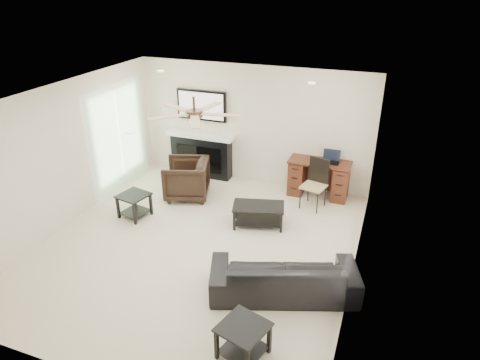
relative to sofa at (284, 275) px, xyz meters
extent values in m
plane|color=beige|center=(-1.63, 0.61, -0.30)|extent=(5.50, 5.50, 0.00)
cube|color=white|center=(-1.63, 0.61, 2.20)|extent=(5.00, 5.50, 0.04)
cube|color=beige|center=(-1.63, 3.36, 0.95)|extent=(5.00, 0.04, 2.50)
cube|color=beige|center=(-1.63, -2.14, 0.95)|extent=(5.00, 0.04, 2.50)
cube|color=beige|center=(-4.13, 0.61, 0.95)|extent=(0.04, 5.50, 2.50)
cube|color=beige|center=(0.87, 0.61, 0.95)|extent=(0.04, 5.50, 2.50)
cube|color=white|center=(0.82, 0.71, 0.93)|extent=(0.04, 5.10, 2.40)
cube|color=#93BC89|center=(-4.10, 2.16, 0.75)|extent=(0.04, 1.80, 2.10)
cylinder|color=#382619|center=(-1.63, 0.71, 1.95)|extent=(1.40, 1.40, 0.30)
imported|color=black|center=(0.00, 0.00, 0.00)|extent=(2.20, 1.43, 0.60)
imported|color=black|center=(-2.60, 2.15, 0.09)|extent=(1.08, 1.06, 0.78)
cube|color=black|center=(-0.90, 1.60, -0.10)|extent=(1.00, 0.72, 0.40)
cube|color=black|center=(-0.15, -1.25, -0.07)|extent=(0.65, 0.65, 0.45)
cube|color=black|center=(-3.15, 1.10, -0.07)|extent=(0.59, 0.59, 0.45)
cube|color=black|center=(-2.76, 3.19, 0.66)|extent=(1.52, 0.34, 1.91)
cube|color=#3D240F|center=(-0.12, 3.14, 0.08)|extent=(1.22, 0.56, 0.76)
cube|color=black|center=(-0.12, 2.59, 0.19)|extent=(0.51, 0.53, 0.97)
cube|color=black|center=(0.08, 3.12, 0.58)|extent=(0.33, 0.24, 0.23)
camera|label=1|loc=(1.10, -4.71, 3.77)|focal=32.00mm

